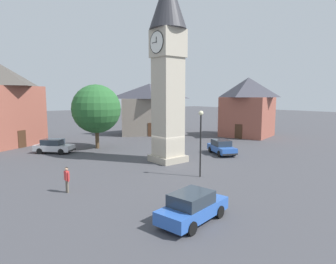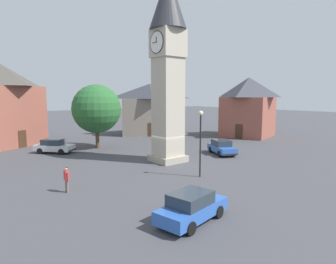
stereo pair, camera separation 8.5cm
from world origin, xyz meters
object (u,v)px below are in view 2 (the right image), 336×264
(car_blue_kerb, at_px, (192,207))
(building_corner_back, at_px, (150,109))
(car_silver_kerb, at_px, (222,147))
(car_red_corner, at_px, (54,146))
(pedestrian, at_px, (66,177))
(lamp_post, at_px, (201,133))
(clock_tower, at_px, (168,53))
(tree, at_px, (97,109))
(building_shop_left, at_px, (3,105))
(building_terrace_right, at_px, (248,106))

(car_blue_kerb, height_order, building_corner_back, building_corner_back)
(car_silver_kerb, relative_size, car_red_corner, 1.07)
(pedestrian, height_order, lamp_post, lamp_post)
(clock_tower, height_order, tree, clock_tower)
(building_corner_back, bearing_deg, pedestrian, 133.96)
(building_shop_left, bearing_deg, building_corner_back, -96.51)
(building_terrace_right, height_order, building_corner_back, building_terrace_right)
(clock_tower, bearing_deg, car_blue_kerb, 146.48)
(building_shop_left, relative_size, building_corner_back, 0.98)
(building_terrace_right, bearing_deg, car_blue_kerb, 121.52)
(car_red_corner, height_order, tree, tree)
(pedestrian, height_order, building_terrace_right, building_terrace_right)
(building_terrace_right, bearing_deg, car_red_corner, 79.57)
(building_shop_left, xyz_separation_m, lamp_post, (-24.98, -9.18, -1.71))
(car_red_corner, relative_size, tree, 0.55)
(clock_tower, bearing_deg, building_terrace_right, -73.90)
(car_blue_kerb, xyz_separation_m, car_red_corner, (22.11, -0.19, 0.00))
(car_red_corner, bearing_deg, car_silver_kerb, -130.70)
(pedestrian, relative_size, building_shop_left, 0.16)
(car_blue_kerb, relative_size, building_corner_back, 0.40)
(car_silver_kerb, bearing_deg, lamp_post, 120.77)
(pedestrian, height_order, building_shop_left, building_shop_left)
(tree, relative_size, lamp_post, 1.47)
(car_silver_kerb, distance_m, building_corner_back, 18.49)
(car_silver_kerb, height_order, pedestrian, pedestrian)
(clock_tower, height_order, building_shop_left, clock_tower)
(clock_tower, distance_m, building_corner_back, 20.52)
(car_silver_kerb, height_order, tree, tree)
(car_blue_kerb, bearing_deg, building_terrace_right, -58.48)
(car_blue_kerb, height_order, tree, tree)
(clock_tower, bearing_deg, building_corner_back, -30.16)
(car_red_corner, height_order, building_terrace_right, building_terrace_right)
(car_blue_kerb, height_order, lamp_post, lamp_post)
(tree, bearing_deg, building_terrace_right, -101.83)
(building_corner_back, height_order, lamp_post, building_corner_back)
(pedestrian, distance_m, building_shop_left, 22.55)
(clock_tower, bearing_deg, car_silver_kerb, -97.92)
(clock_tower, xyz_separation_m, building_terrace_right, (5.88, -20.39, -5.56))
(clock_tower, xyz_separation_m, car_red_corner, (10.96, 7.20, -9.37))
(clock_tower, bearing_deg, tree, 11.96)
(pedestrian, relative_size, building_terrace_right, 0.19)
(clock_tower, xyz_separation_m, pedestrian, (-2.87, 10.71, -9.12))
(pedestrian, bearing_deg, building_shop_left, -0.41)
(pedestrian, bearing_deg, car_silver_kerb, -83.59)
(car_silver_kerb, relative_size, pedestrian, 2.63)
(car_silver_kerb, height_order, lamp_post, lamp_post)
(building_corner_back, bearing_deg, building_terrace_right, -136.49)
(building_corner_back, bearing_deg, building_shop_left, 83.49)
(pedestrian, xyz_separation_m, building_terrace_right, (8.75, -31.10, 3.56))
(car_blue_kerb, distance_m, pedestrian, 8.93)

